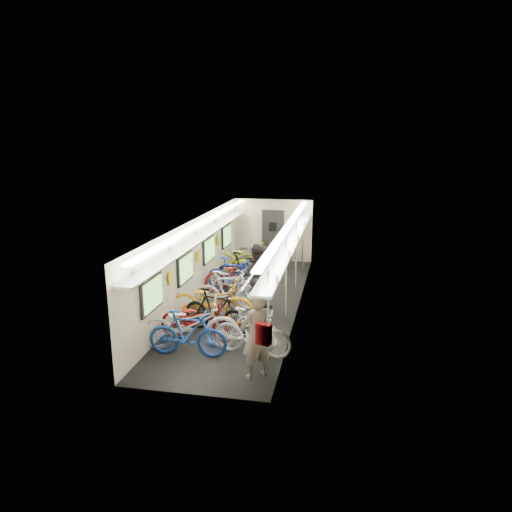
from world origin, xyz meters
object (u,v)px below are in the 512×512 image
at_px(bicycle_1, 187,334).
at_px(passenger_mid, 257,276).
at_px(backpack, 264,334).
at_px(bicycle_0, 189,324).
at_px(passenger_near, 256,335).

distance_m(bicycle_1, passenger_mid, 3.38).
relative_size(bicycle_1, passenger_mid, 0.95).
distance_m(passenger_mid, backpack, 4.76).
xyz_separation_m(bicycle_0, backpack, (1.99, -1.79, 0.70)).
relative_size(bicycle_0, passenger_mid, 1.20).
xyz_separation_m(bicycle_0, passenger_mid, (0.99, 2.84, 0.34)).
height_order(bicycle_0, passenger_near, passenger_near).
bearing_deg(passenger_near, bicycle_1, -61.21).
bearing_deg(bicycle_1, passenger_mid, -17.36).
relative_size(bicycle_0, bicycle_1, 1.26).
distance_m(bicycle_0, passenger_mid, 3.03).
bearing_deg(bicycle_0, bicycle_1, 178.62).
height_order(bicycle_1, passenger_mid, passenger_mid).
height_order(bicycle_1, passenger_near, passenger_near).
height_order(passenger_mid, backpack, passenger_mid).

